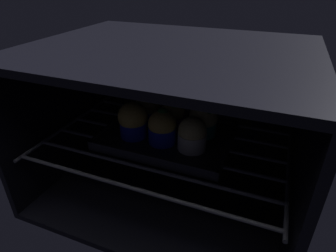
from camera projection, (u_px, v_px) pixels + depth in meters
oven_cavity at (176, 118)px, 69.90cm from camera, size 59.00×47.00×37.00cm
oven_rack at (169, 138)px, 68.12cm from camera, size 54.80×42.00×0.80cm
baking_tray at (168, 136)px, 66.85cm from camera, size 29.29×22.00×2.20cm
muffin_row0_col0 at (133, 120)px, 64.24cm from camera, size 6.77×6.77×8.35cm
muffin_row0_col1 at (162, 127)px, 62.04cm from camera, size 6.22×6.22×8.24cm
muffin_row0_col2 at (192, 135)px, 59.87cm from camera, size 6.20×6.20×7.43cm
muffin_row1_col0 at (148, 110)px, 70.21cm from camera, size 6.20×6.20×7.57cm
muffin_row1_col1 at (174, 116)px, 67.47cm from camera, size 6.20×6.20×7.97cm
muffin_row1_col2 at (203, 120)px, 65.02cm from camera, size 6.65×6.65×7.84cm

